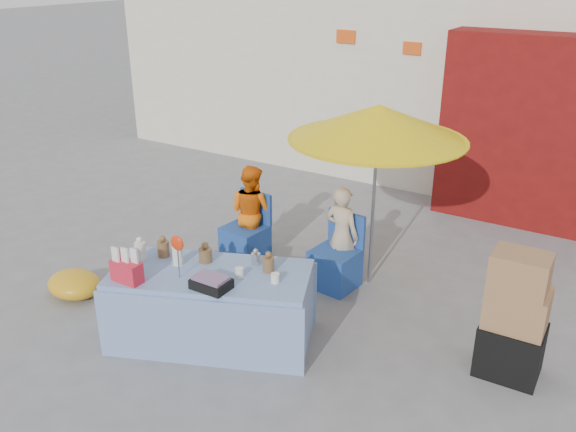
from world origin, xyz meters
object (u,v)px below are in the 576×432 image
Objects in this scene: vendor_beige at (342,235)px; box_stack at (514,320)px; chair_right at (335,266)px; vendor_orange at (251,212)px; umbrella at (378,123)px; market_table at (211,305)px; chair_left at (246,241)px.

vendor_beige is 2.20m from box_stack.
vendor_orange is (-1.25, 0.13, 0.34)m from chair_right.
umbrella is at bearing -168.05° from vendor_orange.
vendor_orange is at bearing 167.63° from box_stack.
market_table is 1.67m from chair_right.
vendor_orange is 2.02m from umbrella.
umbrella is (1.55, 0.15, 1.29)m from vendor_orange.
chair_right is at bearing -179.70° from vendor_orange.
chair_left is 2.27m from umbrella.
chair_left is 1.25m from chair_right.
chair_left is at bearing 169.85° from box_stack.
box_stack is at bearing -1.88° from market_table.
vendor_orange reaches higher than chair_right.
box_stack is at bearing 167.06° from vendor_beige.
umbrella reaches higher than chair_left.
chair_left is 0.71× the size of vendor_orange.
box_stack reaches higher than market_table.
market_table is 2.51× the size of chair_left.
chair_left is at bearing 12.57° from vendor_beige.
market_table is 1.77× the size of box_stack.
vendor_orange is at bearing 97.18° from chair_left.
box_stack is (2.07, -0.73, -0.03)m from vendor_beige.
box_stack is (2.07, -0.59, 0.30)m from chair_right.
box_stack reaches higher than chair_left.
chair_right is at bearing 163.99° from box_stack.
chair_right is 1.69m from umbrella.
vendor_orange is 0.57× the size of umbrella.
vendor_orange is 1.02× the size of vendor_beige.
vendor_orange is at bearing -174.47° from umbrella.
chair_left is 1.00× the size of chair_right.
chair_right is 0.71× the size of vendor_orange.
chair_left is 1.30m from vendor_beige.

